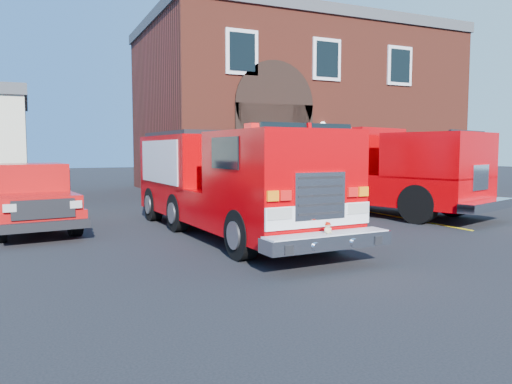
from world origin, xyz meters
name	(u,v)px	position (x,y,z in m)	size (l,w,h in m)	color
ground	(233,248)	(0.00, 0.00, 0.00)	(100.00, 100.00, 0.00)	black
parking_stripe_near	(430,223)	(6.50, 1.00, 0.00)	(0.12, 3.00, 0.01)	yellow
parking_stripe_mid	(366,211)	(6.50, 4.00, 0.00)	(0.12, 3.00, 0.01)	yellow
parking_stripe_far	(320,203)	(6.50, 7.00, 0.00)	(0.12, 3.00, 0.01)	yellow
fire_station	(291,109)	(8.99, 13.98, 4.25)	(15.20, 10.20, 8.45)	maroon
fire_engine	(227,180)	(0.53, 1.73, 1.36)	(2.83, 8.62, 2.62)	black
pickup_truck	(27,198)	(-4.01, 4.57, 0.83)	(2.59, 5.53, 1.74)	black
secondary_truck	(357,167)	(6.22, 4.20, 1.53)	(5.27, 9.03, 2.80)	black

